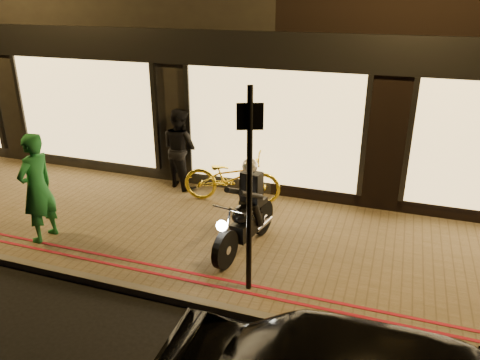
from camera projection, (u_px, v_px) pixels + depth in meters
name	position (u px, v px, depth m)	size (l,w,h in m)	color
ground	(194.00, 309.00, 6.67)	(90.00, 90.00, 0.00)	black
sidewalk	(240.00, 240.00, 8.39)	(50.00, 4.00, 0.12)	#756148
kerb_stone	(195.00, 303.00, 6.69)	(50.00, 0.14, 0.12)	#59544C
red_kerb_lines	(208.00, 281.00, 7.10)	(50.00, 0.26, 0.01)	maroon
motorcycle	(246.00, 216.00, 7.78)	(0.67, 1.93, 1.59)	black
sign_post	(249.00, 183.00, 6.31)	(0.34, 0.16, 3.00)	black
bicycle_gold	(232.00, 178.00, 9.60)	(0.70, 2.01, 1.06)	gold
person_green	(37.00, 188.00, 7.97)	(0.71, 0.46, 1.93)	#1E7135
person_dark	(180.00, 148.00, 10.23)	(0.86, 0.67, 1.78)	black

